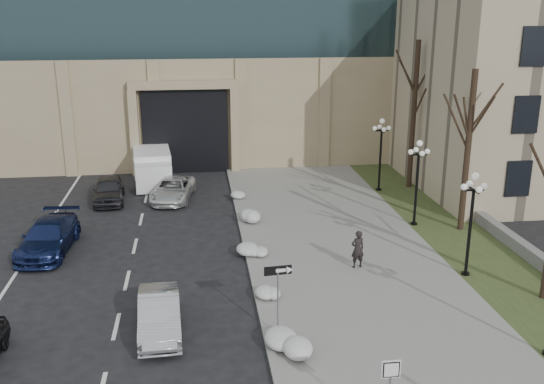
{
  "coord_description": "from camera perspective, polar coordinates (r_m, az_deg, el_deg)",
  "views": [
    {
      "loc": [
        -3.31,
        -10.69,
        11.4
      ],
      "look_at": [
        -0.0,
        14.93,
        3.5
      ],
      "focal_mm": 40.0,
      "sensor_mm": 36.0,
      "label": 1
    }
  ],
  "objects": [
    {
      "name": "snow_clump_g",
      "position": [
        36.99,
        -2.96,
        -0.48
      ],
      "size": [
        1.1,
        1.6,
        0.36
      ],
      "primitive_type": "ellipsoid",
      "color": "silver",
      "rests_on": "sidewalk"
    },
    {
      "name": "car_e",
      "position": [
        38.19,
        -15.11,
        0.21
      ],
      "size": [
        2.12,
        4.53,
        1.5
      ],
      "primitive_type": "imported",
      "rotation": [
        0.0,
        0.0,
        0.08
      ],
      "color": "#2F2E33",
      "rests_on": "ground"
    },
    {
      "name": "sidewalk",
      "position": [
        28.01,
        7.42,
        -7.03
      ],
      "size": [
        9.0,
        40.0,
        0.12
      ],
      "primitive_type": "cube",
      "color": "gray",
      "rests_on": "ground"
    },
    {
      "name": "stone_wall",
      "position": [
        32.7,
        21.14,
        -3.95
      ],
      "size": [
        0.5,
        30.0,
        0.7
      ],
      "primitive_type": "cube",
      "color": "slate",
      "rests_on": "ground"
    },
    {
      "name": "lamppost_c",
      "position": [
        32.95,
        13.54,
        1.89
      ],
      "size": [
        1.18,
        1.18,
        4.76
      ],
      "color": "black",
      "rests_on": "ground"
    },
    {
      "name": "snow_clump_e",
      "position": [
        29.2,
        -1.68,
        -5.35
      ],
      "size": [
        1.1,
        1.6,
        0.36
      ],
      "primitive_type": "ellipsoid",
      "color": "silver",
      "rests_on": "sidewalk"
    },
    {
      "name": "lamppost_d",
      "position": [
        38.91,
        10.22,
        4.38
      ],
      "size": [
        1.18,
        1.18,
        4.76
      ],
      "color": "black",
      "rests_on": "ground"
    },
    {
      "name": "tree_mid",
      "position": [
        32.38,
        18.12,
        5.67
      ],
      "size": [
        3.2,
        3.2,
        8.5
      ],
      "color": "black",
      "rests_on": "ground"
    },
    {
      "name": "tree_far",
      "position": [
        39.56,
        13.32,
        8.93
      ],
      "size": [
        3.2,
        3.2,
        9.5
      ],
      "color": "black",
      "rests_on": "ground"
    },
    {
      "name": "grass_strip",
      "position": [
        30.26,
        19.49,
        -6.06
      ],
      "size": [
        4.0,
        40.0,
        0.1
      ],
      "primitive_type": "cube",
      "color": "#374221",
      "rests_on": "ground"
    },
    {
      "name": "curb",
      "position": [
        27.27,
        -1.85,
        -7.56
      ],
      "size": [
        0.3,
        40.0,
        0.14
      ],
      "primitive_type": "cube",
      "color": "gray",
      "rests_on": "ground"
    },
    {
      "name": "car_c",
      "position": [
        31.26,
        -20.29,
        -3.99
      ],
      "size": [
        2.52,
        5.42,
        1.53
      ],
      "primitive_type": "imported",
      "rotation": [
        0.0,
        0.0,
        -0.07
      ],
      "color": "#162250",
      "rests_on": "ground"
    },
    {
      "name": "snow_clump_c",
      "position": [
        21.43,
        1.18,
        -14.2
      ],
      "size": [
        1.1,
        1.6,
        0.36
      ],
      "primitive_type": "ellipsoid",
      "color": "silver",
      "rests_on": "sidewalk"
    },
    {
      "name": "snow_clump_d",
      "position": [
        24.76,
        -0.28,
        -9.64
      ],
      "size": [
        1.1,
        1.6,
        0.36
      ],
      "primitive_type": "ellipsoid",
      "color": "silver",
      "rests_on": "sidewalk"
    },
    {
      "name": "lamppost_b",
      "position": [
        27.24,
        18.29,
        -1.68
      ],
      "size": [
        1.18,
        1.18,
        4.76
      ],
      "color": "black",
      "rests_on": "ground"
    },
    {
      "name": "keep_sign",
      "position": [
        17.27,
        11.07,
        -17.13
      ],
      "size": [
        0.52,
        0.07,
        2.45
      ],
      "rotation": [
        0.0,
        0.0,
        -0.01
      ],
      "color": "slate",
      "rests_on": "ground"
    },
    {
      "name": "box_truck",
      "position": [
        42.07,
        -11.19,
        2.44
      ],
      "size": [
        2.95,
        7.01,
        2.17
      ],
      "rotation": [
        0.0,
        0.0,
        0.09
      ],
      "color": "white",
      "rests_on": "ground"
    },
    {
      "name": "car_d",
      "position": [
        37.73,
        -9.32,
        0.25
      ],
      "size": [
        3.0,
        5.11,
        1.33
      ],
      "primitive_type": "imported",
      "rotation": [
        0.0,
        0.0,
        -0.17
      ],
      "color": "silver",
      "rests_on": "ground"
    },
    {
      "name": "snow_clump_f",
      "position": [
        33.29,
        -2.19,
        -2.48
      ],
      "size": [
        1.1,
        1.6,
        0.36
      ],
      "primitive_type": "ellipsoid",
      "color": "silver",
      "rests_on": "sidewalk"
    },
    {
      "name": "car_b",
      "position": [
        22.83,
        -10.55,
        -11.25
      ],
      "size": [
        1.71,
        4.34,
        1.4
      ],
      "primitive_type": "imported",
      "rotation": [
        0.0,
        0.0,
        0.05
      ],
      "color": "#B5B7BD",
      "rests_on": "ground"
    },
    {
      "name": "pedestrian",
      "position": [
        27.57,
        8.06,
        -5.34
      ],
      "size": [
        0.71,
        0.54,
        1.75
      ],
      "primitive_type": "imported",
      "rotation": [
        0.0,
        0.0,
        3.35
      ],
      "color": "black",
      "rests_on": "sidewalk"
    },
    {
      "name": "one_way_sign",
      "position": [
        21.45,
        1.01,
        -8.14
      ],
      "size": [
        1.04,
        0.29,
        2.77
      ],
      "rotation": [
        0.0,
        0.0,
        0.09
      ],
      "color": "slate",
      "rests_on": "ground"
    }
  ]
}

